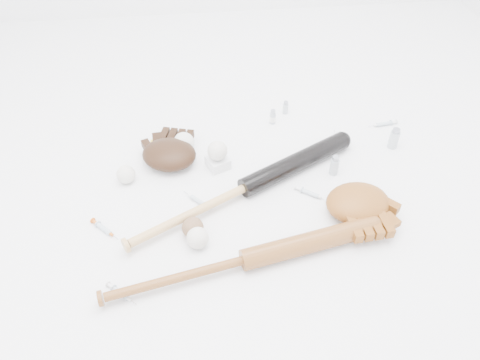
{
  "coord_description": "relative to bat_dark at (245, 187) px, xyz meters",
  "views": [
    {
      "loc": [
        -0.18,
        -1.19,
        1.2
      ],
      "look_at": [
        -0.05,
        -0.01,
        0.06
      ],
      "focal_mm": 35.0,
      "sensor_mm": 36.0,
      "label": 1
    }
  ],
  "objects": [
    {
      "name": "syringe_0",
      "position": [
        -0.49,
        -0.11,
        -0.03
      ],
      "size": [
        0.12,
        0.12,
        0.02
      ],
      "primitive_type": null,
      "rotation": [
        0.0,
        0.0,
        -0.79
      ],
      "color": "#ADBCC6",
      "rests_on": "ground"
    },
    {
      "name": "baseball_aged",
      "position": [
        -0.19,
        -0.16,
        -0.0
      ],
      "size": [
        0.07,
        0.07,
        0.07
      ],
      "primitive_type": "sphere",
      "color": "brown",
      "rests_on": "ground"
    },
    {
      "name": "syringe_4",
      "position": [
        0.63,
        0.34,
        -0.03
      ],
      "size": [
        0.15,
        0.04,
        0.02
      ],
      "primitive_type": null,
      "rotation": [
        0.0,
        0.0,
        3.27
      ],
      "color": "#ADBCC6",
      "rests_on": "ground"
    },
    {
      "name": "syringe_5",
      "position": [
        -0.42,
        -0.37,
        -0.03
      ],
      "size": [
        0.11,
        0.11,
        0.02
      ],
      "primitive_type": null,
      "rotation": [
        0.0,
        0.0,
        -0.74
      ],
      "color": "#ADBCC6",
      "rests_on": "ground"
    },
    {
      "name": "bat_wood",
      "position": [
        -0.04,
        -0.31,
        -0.0
      ],
      "size": [
        0.93,
        0.25,
        0.07
      ],
      "primitive_type": null,
      "rotation": [
        0.0,
        0.0,
        0.2
      ],
      "color": "brown",
      "rests_on": "ground"
    },
    {
      "name": "pedestal",
      "position": [
        -0.09,
        0.16,
        -0.01
      ],
      "size": [
        0.1,
        0.1,
        0.04
      ],
      "primitive_type": "cube",
      "rotation": [
        0.0,
        0.0,
        0.41
      ],
      "color": "white",
      "rests_on": "ground"
    },
    {
      "name": "baseball_mid",
      "position": [
        -0.18,
        -0.21,
        -0.0
      ],
      "size": [
        0.07,
        0.07,
        0.07
      ],
      "primitive_type": "sphere",
      "color": "silver",
      "rests_on": "ground"
    },
    {
      "name": "vial_2",
      "position": [
        0.34,
        0.07,
        0.0
      ],
      "size": [
        0.03,
        0.03,
        0.08
      ],
      "primitive_type": "cylinder",
      "color": "#AAB4BB",
      "rests_on": "ground"
    },
    {
      "name": "vial_3",
      "position": [
        0.61,
        0.2,
        0.01
      ],
      "size": [
        0.04,
        0.04,
        0.09
      ],
      "primitive_type": "cylinder",
      "color": "#AAB4BB",
      "rests_on": "ground"
    },
    {
      "name": "trading_card",
      "position": [
        -0.31,
        0.3,
        -0.03
      ],
      "size": [
        0.07,
        0.09,
        0.0
      ],
      "primitive_type": "cube",
      "rotation": [
        0.0,
        0.0,
        0.05
      ],
      "color": "gold",
      "rests_on": "ground"
    },
    {
      "name": "bat_dark",
      "position": [
        0.0,
        0.0,
        0.0
      ],
      "size": [
        0.9,
        0.52,
        0.07
      ],
      "primitive_type": null,
      "rotation": [
        0.0,
        0.0,
        0.49
      ],
      "color": "black",
      "rests_on": "ground"
    },
    {
      "name": "baseball_upper",
      "position": [
        -0.21,
        0.27,
        0.0
      ],
      "size": [
        0.08,
        0.08,
        0.08
      ],
      "primitive_type": "sphere",
      "color": "silver",
      "rests_on": "ground"
    },
    {
      "name": "glove_dark",
      "position": [
        -0.27,
        0.2,
        0.01
      ],
      "size": [
        0.3,
        0.3,
        0.09
      ],
      "primitive_type": null,
      "rotation": [
        0.0,
        0.0,
        -0.28
      ],
      "color": "black",
      "rests_on": "ground"
    },
    {
      "name": "syringe_3",
      "position": [
        0.23,
        -0.03,
        -0.03
      ],
      "size": [
        0.13,
        0.11,
        0.02
      ],
      "primitive_type": null,
      "rotation": [
        0.0,
        0.0,
        -0.65
      ],
      "color": "#ADBCC6",
      "rests_on": "ground"
    },
    {
      "name": "glove_tan",
      "position": [
        0.37,
        -0.13,
        0.01
      ],
      "size": [
        0.28,
        0.28,
        0.09
      ],
      "primitive_type": null,
      "rotation": [
        0.0,
        0.0,
        3.22
      ],
      "color": "brown",
      "rests_on": "ground"
    },
    {
      "name": "baseball_on_pedestal",
      "position": [
        -0.09,
        0.16,
        0.04
      ],
      "size": [
        0.07,
        0.07,
        0.07
      ],
      "primitive_type": "sphere",
      "color": "silver",
      "rests_on": "pedestal"
    },
    {
      "name": "vial_1",
      "position": [
        0.23,
        0.47,
        -0.01
      ],
      "size": [
        0.02,
        0.02,
        0.06
      ],
      "primitive_type": "cylinder",
      "color": "#AAB4BB",
      "rests_on": "ground"
    },
    {
      "name": "vial_0",
      "position": [
        0.17,
        0.41,
        -0.0
      ],
      "size": [
        0.03,
        0.03,
        0.07
      ],
      "primitive_type": "cylinder",
      "color": "#AAB4BB",
      "rests_on": "ground"
    },
    {
      "name": "syringe_1",
      "position": [
        -0.17,
        -0.02,
        -0.03
      ],
      "size": [
        0.11,
        0.12,
        0.02
      ],
      "primitive_type": null,
      "rotation": [
        0.0,
        0.0,
        2.32
      ],
      "color": "#ADBCC6",
      "rests_on": "ground"
    },
    {
      "name": "syringe_2",
      "position": [
        0.39,
        0.25,
        -0.03
      ],
      "size": [
        0.06,
        0.16,
        0.02
      ],
      "primitive_type": null,
      "rotation": [
        0.0,
        0.0,
        1.32
      ],
      "color": "#ADBCC6",
      "rests_on": "ground"
    },
    {
      "name": "baseball_left",
      "position": [
        -0.42,
        0.12,
        -0.0
      ],
      "size": [
        0.07,
        0.07,
        0.07
      ],
      "primitive_type": "sphere",
      "color": "silver",
      "rests_on": "ground"
    }
  ]
}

